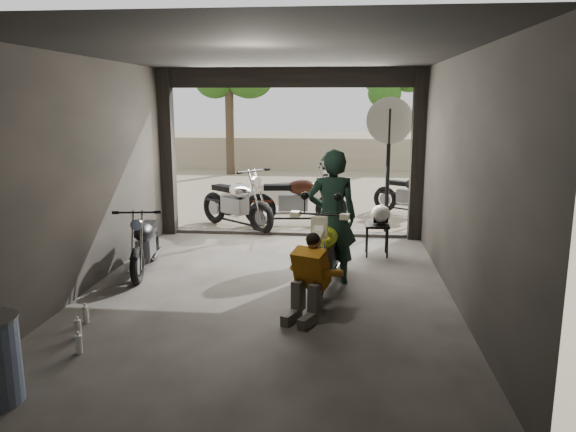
% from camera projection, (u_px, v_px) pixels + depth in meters
% --- Properties ---
extents(ground, '(80.00, 80.00, 0.00)m').
position_uv_depth(ground, '(266.00, 296.00, 7.66)').
color(ground, '#7A6D56').
rests_on(ground, ground).
extents(garage, '(7.00, 7.13, 3.20)m').
position_uv_depth(garage, '(271.00, 197.00, 7.93)').
color(garage, '#2D2B28').
rests_on(garage, ground).
extents(boundary_wall, '(18.00, 0.30, 1.20)m').
position_uv_depth(boundary_wall, '(317.00, 154.00, 21.17)').
color(boundary_wall, gray).
rests_on(boundary_wall, ground).
extents(tree_left, '(2.20, 2.20, 5.60)m').
position_uv_depth(tree_left, '(228.00, 59.00, 19.31)').
color(tree_left, '#382B1E').
rests_on(tree_left, ground).
extents(tree_right, '(2.20, 2.20, 5.00)m').
position_uv_depth(tree_right, '(395.00, 73.00, 20.30)').
color(tree_right, '#382B1E').
rests_on(tree_right, ground).
extents(main_bike, '(1.02, 1.88, 1.19)m').
position_uv_depth(main_bike, '(327.00, 246.00, 7.93)').
color(main_bike, '#ECF0CA').
rests_on(main_bike, ground).
extents(left_bike, '(0.86, 1.63, 1.05)m').
position_uv_depth(left_bike, '(145.00, 239.00, 8.61)').
color(left_bike, black).
rests_on(left_bike, ground).
extents(outside_bike_a, '(1.95, 1.79, 1.28)m').
position_uv_depth(outside_bike_a, '(236.00, 198.00, 11.51)').
color(outside_bike_a, black).
rests_on(outside_bike_a, ground).
extents(outside_bike_b, '(1.98, 0.99, 1.29)m').
position_uv_depth(outside_bike_b, '(296.00, 195.00, 11.83)').
color(outside_bike_b, '#3D190E').
rests_on(outside_bike_b, ground).
extents(outside_bike_c, '(1.79, 1.52, 1.14)m').
position_uv_depth(outside_bike_c, '(411.00, 191.00, 12.86)').
color(outside_bike_c, black).
rests_on(outside_bike_c, ground).
extents(rider, '(0.75, 0.53, 1.95)m').
position_uv_depth(rider, '(332.00, 218.00, 7.98)').
color(rider, black).
rests_on(rider, ground).
extents(mechanic, '(0.76, 0.86, 1.02)m').
position_uv_depth(mechanic, '(307.00, 280.00, 6.68)').
color(mechanic, '#C47F1A').
rests_on(mechanic, ground).
extents(stool, '(0.40, 0.40, 0.56)m').
position_uv_depth(stool, '(377.00, 229.00, 9.48)').
color(stool, black).
rests_on(stool, ground).
extents(helmet, '(0.45, 0.46, 0.32)m').
position_uv_depth(helmet, '(381.00, 214.00, 9.49)').
color(helmet, white).
rests_on(helmet, stool).
extents(sign_post, '(0.89, 0.08, 2.68)m').
position_uv_depth(sign_post, '(389.00, 141.00, 10.78)').
color(sign_post, black).
rests_on(sign_post, ground).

